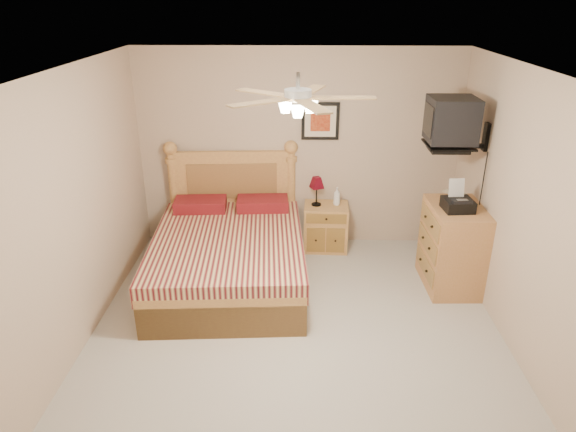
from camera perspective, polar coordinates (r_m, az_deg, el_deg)
floor at (r=5.03m, az=0.90°, el=-13.98°), size 4.50×4.50×0.00m
ceiling at (r=4.02m, az=1.13°, el=15.50°), size 4.00×4.50×0.04m
wall_back at (r=6.49m, az=1.12°, el=7.36°), size 4.00×0.04×2.50m
wall_front at (r=2.51m, az=0.68°, el=-22.74°), size 4.00×0.04×2.50m
wall_left at (r=4.82m, az=-23.52°, el=-0.62°), size 0.04×4.50×2.50m
wall_right at (r=4.81m, az=25.58°, el=-1.04°), size 0.04×4.50×2.50m
bed at (r=5.69m, az=-6.78°, el=-1.28°), size 1.75×2.23×1.38m
nightstand at (r=6.61m, az=4.21°, el=-1.21°), size 0.57×0.44×0.60m
table_lamp at (r=6.43m, az=3.19°, el=2.78°), size 0.26×0.26×0.37m
lotion_bottle at (r=6.48m, az=5.45°, el=2.20°), size 0.12×0.12×0.23m
framed_picture at (r=6.39m, az=3.61°, el=10.47°), size 0.46×0.04×0.46m
dresser at (r=5.98m, az=17.86°, el=-3.27°), size 0.59×0.83×0.96m
fax_machine at (r=5.65m, az=18.48°, el=2.11°), size 0.32×0.34×0.32m
magazine_lower at (r=6.01m, az=17.60°, el=2.02°), size 0.19×0.26×0.02m
magazine_upper at (r=6.02m, az=17.46°, el=2.30°), size 0.27×0.29×0.02m
wall_tv at (r=5.74m, az=19.14°, el=9.68°), size 0.56×0.46×0.58m
ceiling_fan at (r=3.85m, az=1.11°, el=13.02°), size 1.14×1.14×0.28m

